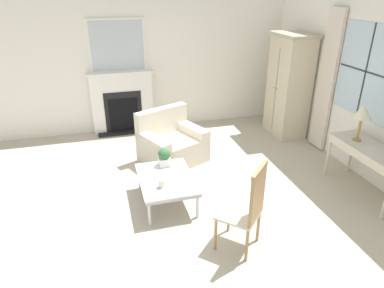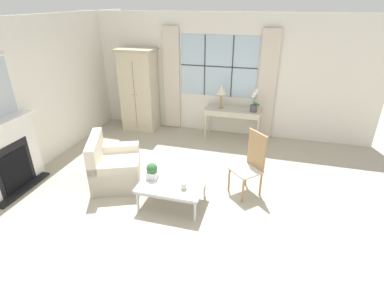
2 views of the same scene
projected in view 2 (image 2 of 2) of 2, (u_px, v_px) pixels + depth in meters
The scene contains 13 objects.
ground_plane at pixel (181, 198), 5.07m from camera, with size 14.00×14.00×0.00m, color #B2A893.
wall_back_windowed at pixel (218, 76), 7.09m from camera, with size 7.20×0.14×2.80m.
wall_left at pixel (38, 94), 5.71m from camera, with size 0.06×7.20×2.80m, color white.
fireplace at pixel (6, 151), 5.00m from camera, with size 0.34×1.31×2.25m.
armoire at pixel (139, 90), 7.41m from camera, with size 0.91×0.61×2.00m.
console_table at pixel (233, 112), 7.01m from camera, with size 1.30×0.52×0.73m.
table_lamp at pixel (221, 90), 6.82m from camera, with size 0.26×0.26×0.55m.
potted_orchid at pixel (254, 103), 6.73m from camera, with size 0.21×0.16×0.54m.
armchair_upholstered at pixel (114, 168), 5.41m from camera, with size 1.14×1.24×0.89m.
side_chair_wooden at pixel (251, 161), 5.00m from camera, with size 0.62×0.62×1.10m.
coffee_table at pixel (172, 185), 4.78m from camera, with size 1.03×0.74×0.40m.
potted_plant_small at pixel (152, 171), 4.83m from camera, with size 0.18×0.18×0.28m.
pillar_candle at pixel (184, 186), 4.60m from camera, with size 0.12×0.12×0.12m.
Camera 2 is at (1.28, -3.97, 3.04)m, focal length 28.00 mm.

